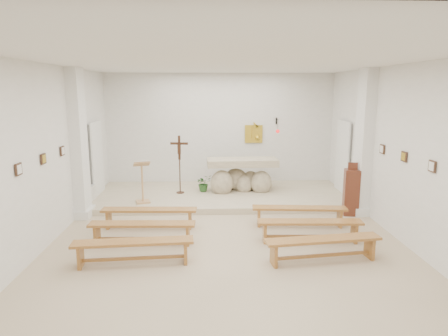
{
  "coord_description": "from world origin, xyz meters",
  "views": [
    {
      "loc": [
        -0.34,
        -7.34,
        3.01
      ],
      "look_at": [
        0.0,
        1.6,
        1.24
      ],
      "focal_mm": 32.0,
      "sensor_mm": 36.0,
      "label": 1
    }
  ],
  "objects_px": {
    "altar": "(241,177)",
    "crucifix_stand": "(180,160)",
    "bench_left_third": "(133,247)",
    "bench_right_second": "(310,226)",
    "bench_left_front": "(149,213)",
    "donation_pedestal": "(351,192)",
    "bench_right_front": "(299,212)",
    "bench_left_second": "(142,228)",
    "bench_right_third": "(323,244)",
    "lectern": "(142,182)"
  },
  "relations": [
    {
      "from": "altar",
      "to": "donation_pedestal",
      "type": "relative_size",
      "value": 1.55
    },
    {
      "from": "altar",
      "to": "donation_pedestal",
      "type": "height_order",
      "value": "donation_pedestal"
    },
    {
      "from": "donation_pedestal",
      "to": "bench_left_third",
      "type": "bearing_deg",
      "value": -140.36
    },
    {
      "from": "lectern",
      "to": "donation_pedestal",
      "type": "relative_size",
      "value": 0.86
    },
    {
      "from": "lectern",
      "to": "bench_left_third",
      "type": "relative_size",
      "value": 0.53
    },
    {
      "from": "altar",
      "to": "bench_left_third",
      "type": "bearing_deg",
      "value": -118.32
    },
    {
      "from": "altar",
      "to": "bench_left_second",
      "type": "bearing_deg",
      "value": -124.03
    },
    {
      "from": "bench_right_front",
      "to": "bench_left_third",
      "type": "xyz_separation_m",
      "value": [
        -3.32,
        -1.89,
        0.0
      ]
    },
    {
      "from": "crucifix_stand",
      "to": "bench_right_third",
      "type": "relative_size",
      "value": 0.77
    },
    {
      "from": "crucifix_stand",
      "to": "bench_left_second",
      "type": "bearing_deg",
      "value": -92.67
    },
    {
      "from": "lectern",
      "to": "bench_left_front",
      "type": "relative_size",
      "value": 0.54
    },
    {
      "from": "altar",
      "to": "bench_right_third",
      "type": "bearing_deg",
      "value": -78.43
    },
    {
      "from": "bench_right_front",
      "to": "bench_right_second",
      "type": "distance_m",
      "value": 0.94
    },
    {
      "from": "donation_pedestal",
      "to": "bench_left_third",
      "type": "distance_m",
      "value": 5.46
    },
    {
      "from": "bench_right_second",
      "to": "bench_right_third",
      "type": "height_order",
      "value": "same"
    },
    {
      "from": "bench_right_second",
      "to": "donation_pedestal",
      "type": "bearing_deg",
      "value": 52.5
    },
    {
      "from": "bench_left_second",
      "to": "bench_right_third",
      "type": "bearing_deg",
      "value": -14.01
    },
    {
      "from": "crucifix_stand",
      "to": "bench_left_second",
      "type": "xyz_separation_m",
      "value": [
        -0.5,
        -3.38,
        -0.76
      ]
    },
    {
      "from": "bench_left_third",
      "to": "bench_left_front",
      "type": "bearing_deg",
      "value": 85.73
    },
    {
      "from": "crucifix_stand",
      "to": "bench_right_front",
      "type": "xyz_separation_m",
      "value": [
        2.82,
        -2.43,
        -0.76
      ]
    },
    {
      "from": "altar",
      "to": "crucifix_stand",
      "type": "relative_size",
      "value": 1.24
    },
    {
      "from": "donation_pedestal",
      "to": "bench_left_third",
      "type": "height_order",
      "value": "donation_pedestal"
    },
    {
      "from": "bench_left_third",
      "to": "bench_right_second",
      "type": "bearing_deg",
      "value": 11.58
    },
    {
      "from": "bench_right_second",
      "to": "bench_right_third",
      "type": "relative_size",
      "value": 0.99
    },
    {
      "from": "bench_right_front",
      "to": "bench_right_third",
      "type": "xyz_separation_m",
      "value": [
        0.0,
        -1.89,
        0.0
      ]
    },
    {
      "from": "lectern",
      "to": "bench_left_front",
      "type": "bearing_deg",
      "value": -92.46
    },
    {
      "from": "crucifix_stand",
      "to": "bench_left_front",
      "type": "bearing_deg",
      "value": -95.88
    },
    {
      "from": "altar",
      "to": "bench_right_front",
      "type": "distance_m",
      "value": 2.85
    },
    {
      "from": "crucifix_stand",
      "to": "bench_left_third",
      "type": "xyz_separation_m",
      "value": [
        -0.5,
        -4.32,
        -0.76
      ]
    },
    {
      "from": "bench_right_front",
      "to": "bench_right_second",
      "type": "xyz_separation_m",
      "value": [
        0.0,
        -0.94,
        0.0
      ]
    },
    {
      "from": "altar",
      "to": "bench_left_third",
      "type": "height_order",
      "value": "altar"
    },
    {
      "from": "donation_pedestal",
      "to": "bench_left_front",
      "type": "relative_size",
      "value": 0.62
    },
    {
      "from": "lectern",
      "to": "bench_left_third",
      "type": "xyz_separation_m",
      "value": [
        0.38,
        -3.39,
        -0.37
      ]
    },
    {
      "from": "bench_right_front",
      "to": "bench_left_third",
      "type": "distance_m",
      "value": 3.82
    },
    {
      "from": "lectern",
      "to": "donation_pedestal",
      "type": "height_order",
      "value": "donation_pedestal"
    },
    {
      "from": "altar",
      "to": "bench_right_third",
      "type": "distance_m",
      "value": 4.65
    },
    {
      "from": "bench_right_second",
      "to": "bench_right_front",
      "type": "bearing_deg",
      "value": 92.28
    },
    {
      "from": "crucifix_stand",
      "to": "donation_pedestal",
      "type": "bearing_deg",
      "value": -15.36
    },
    {
      "from": "bench_left_front",
      "to": "bench_right_third",
      "type": "bearing_deg",
      "value": -27.31
    },
    {
      "from": "bench_left_front",
      "to": "bench_right_front",
      "type": "xyz_separation_m",
      "value": [
        3.32,
        0.0,
        0.0
      ]
    },
    {
      "from": "bench_right_front",
      "to": "bench_left_second",
      "type": "bearing_deg",
      "value": -159.78
    },
    {
      "from": "crucifix_stand",
      "to": "bench_right_third",
      "type": "distance_m",
      "value": 5.21
    },
    {
      "from": "bench_right_second",
      "to": "bench_left_third",
      "type": "relative_size",
      "value": 1.0
    },
    {
      "from": "crucifix_stand",
      "to": "bench_right_second",
      "type": "relative_size",
      "value": 0.77
    },
    {
      "from": "bench_left_front",
      "to": "altar",
      "type": "bearing_deg",
      "value": 51.86
    },
    {
      "from": "lectern",
      "to": "bench_right_second",
      "type": "distance_m",
      "value": 4.46
    },
    {
      "from": "bench_right_second",
      "to": "bench_right_third",
      "type": "bearing_deg",
      "value": -87.72
    },
    {
      "from": "bench_left_front",
      "to": "bench_left_third",
      "type": "relative_size",
      "value": 1.0
    },
    {
      "from": "donation_pedestal",
      "to": "bench_right_third",
      "type": "relative_size",
      "value": 0.62
    },
    {
      "from": "donation_pedestal",
      "to": "bench_left_front",
      "type": "xyz_separation_m",
      "value": [
        -4.76,
        -0.78,
        -0.24
      ]
    }
  ]
}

